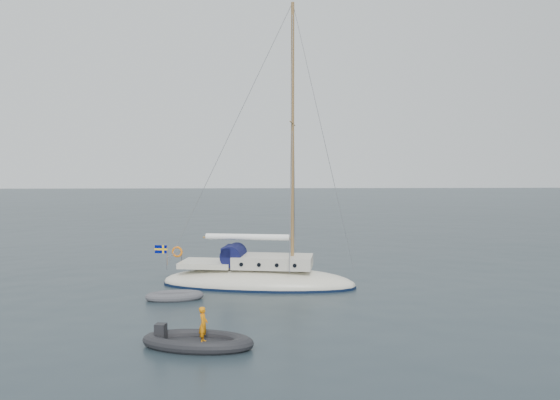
{
  "coord_description": "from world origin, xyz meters",
  "views": [
    {
      "loc": [
        -3.27,
        -25.73,
        5.53
      ],
      "look_at": [
        -1.95,
        0.0,
        4.16
      ],
      "focal_mm": 35.0,
      "sensor_mm": 36.0,
      "label": 1
    }
  ],
  "objects": [
    {
      "name": "ground",
      "position": [
        0.0,
        0.0,
        0.0
      ],
      "size": [
        300.0,
        300.0,
        0.0
      ],
      "primitive_type": "plane",
      "color": "black",
      "rests_on": "ground"
    },
    {
      "name": "sailboat",
      "position": [
        -2.99,
        0.17,
        1.06
      ],
      "size": [
        9.8,
        2.93,
        13.96
      ],
      "rotation": [
        0.0,
        0.0,
        -0.17
      ],
      "color": "silver",
      "rests_on": "ground"
    },
    {
      "name": "dinghy",
      "position": [
        -6.61,
        -2.36,
        0.16
      ],
      "size": [
        2.49,
        1.12,
        0.36
      ],
      "rotation": [
        0.0,
        0.0,
        0.16
      ],
      "color": "#505056",
      "rests_on": "ground"
    },
    {
      "name": "rib",
      "position": [
        -5.0,
        -8.8,
        0.21
      ],
      "size": [
        3.6,
        1.64,
        1.31
      ],
      "rotation": [
        0.0,
        0.0,
        -0.21
      ],
      "color": "black",
      "rests_on": "ground"
    }
  ]
}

